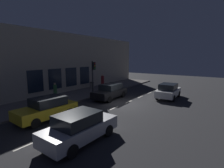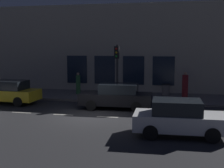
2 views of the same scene
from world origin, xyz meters
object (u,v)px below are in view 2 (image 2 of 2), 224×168
Objects in this scene: pedestrian_0 at (185,86)px; trash_bin at (166,89)px; parked_car_1 at (117,96)px; parked_car_3 at (179,118)px; parked_car_2 at (8,92)px; traffic_light at (117,63)px; pedestrian_1 at (78,84)px.

pedestrian_0 is 2.21× the size of trash_bin.
parked_car_1 is 6.08m from pedestrian_0.
parked_car_2 is at bearing -116.63° from parked_car_3.
traffic_light is 0.85× the size of parked_car_1.
parked_car_1 is at bearing -117.17° from pedestrian_1.
parked_car_1 is 1.10× the size of parked_car_3.
parked_car_1 is 2.42× the size of pedestrian_0.
parked_car_2 is 5.13× the size of trash_bin.
pedestrian_0 reaches higher than pedestrian_1.
pedestrian_0 reaches higher than trash_bin.
trash_bin is at bearing -31.04° from parked_car_1.
parked_car_2 is 12.44m from parked_car_3.
parked_car_3 is at bearing -149.21° from traffic_light.
traffic_light is 5.47m from pedestrian_0.
parked_car_1 is at bearing 151.01° from trash_bin.
parked_car_1 is at bearing -169.26° from traffic_light.
pedestrian_0 reaches higher than parked_car_2.
parked_car_3 is at bearing -174.58° from trash_bin.
trash_bin is (0.76, 1.40, -0.43)m from pedestrian_0.
parked_car_2 and parked_car_3 have the same top height.
parked_car_2 is at bearing 156.53° from pedestrian_1.
trash_bin is (1.04, -6.72, -0.36)m from pedestrian_1.
pedestrian_1 is (3.97, -3.66, 0.14)m from parked_car_2.
trash_bin is (10.12, 0.96, -0.22)m from parked_car_3.
parked_car_3 is (-5.00, -3.80, -0.00)m from parked_car_1.
traffic_light is at bearing 115.97° from pedestrian_0.
pedestrian_1 is at bearing -40.53° from parked_car_2.
parked_car_3 is at bearing -144.85° from parked_car_1.
pedestrian_0 is at bearing -67.98° from parked_car_2.
traffic_light is 4.56× the size of trash_bin.
parked_car_2 reaches higher than trash_bin.
parked_car_2 is 2.32× the size of pedestrian_0.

